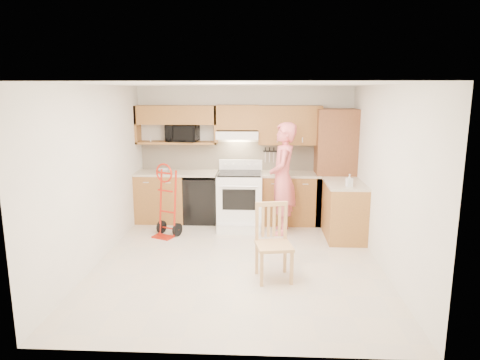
# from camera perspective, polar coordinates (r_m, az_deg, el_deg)

# --- Properties ---
(floor) EXTENTS (4.00, 4.50, 0.02)m
(floor) POSITION_cam_1_polar(r_m,az_deg,el_deg) (6.37, -0.23, -10.75)
(floor) COLOR beige
(floor) RESTS_ON ground
(ceiling) EXTENTS (4.00, 4.50, 0.02)m
(ceiling) POSITION_cam_1_polar(r_m,az_deg,el_deg) (5.89, -0.25, 12.54)
(ceiling) COLOR white
(ceiling) RESTS_ON ground
(wall_back) EXTENTS (4.00, 0.02, 2.50)m
(wall_back) POSITION_cam_1_polar(r_m,az_deg,el_deg) (8.23, 0.61, 3.51)
(wall_back) COLOR white
(wall_back) RESTS_ON ground
(wall_front) EXTENTS (4.00, 0.02, 2.50)m
(wall_front) POSITION_cam_1_polar(r_m,az_deg,el_deg) (3.82, -2.07, -6.21)
(wall_front) COLOR white
(wall_front) RESTS_ON ground
(wall_left) EXTENTS (0.02, 4.50, 2.50)m
(wall_left) POSITION_cam_1_polar(r_m,az_deg,el_deg) (6.43, -18.42, 0.59)
(wall_left) COLOR white
(wall_left) RESTS_ON ground
(wall_right) EXTENTS (0.02, 4.50, 2.50)m
(wall_right) POSITION_cam_1_polar(r_m,az_deg,el_deg) (6.23, 18.55, 0.23)
(wall_right) COLOR white
(wall_right) RESTS_ON ground
(backsplash) EXTENTS (3.92, 0.03, 0.55)m
(backsplash) POSITION_cam_1_polar(r_m,az_deg,el_deg) (8.21, 0.60, 3.14)
(backsplash) COLOR beige
(backsplash) RESTS_ON wall_back
(lower_cab_left) EXTENTS (0.90, 0.60, 0.90)m
(lower_cab_left) POSITION_cam_1_polar(r_m,az_deg,el_deg) (8.29, -10.27, -2.26)
(lower_cab_left) COLOR #A66A2A
(lower_cab_left) RESTS_ON ground
(dishwasher) EXTENTS (0.60, 0.60, 0.85)m
(dishwasher) POSITION_cam_1_polar(r_m,az_deg,el_deg) (8.16, -5.12, -2.52)
(dishwasher) COLOR black
(dishwasher) RESTS_ON ground
(lower_cab_right) EXTENTS (1.14, 0.60, 0.90)m
(lower_cab_right) POSITION_cam_1_polar(r_m,az_deg,el_deg) (8.09, 6.40, -2.48)
(lower_cab_right) COLOR #A66A2A
(lower_cab_right) RESTS_ON ground
(countertop_left) EXTENTS (1.50, 0.63, 0.04)m
(countertop_left) POSITION_cam_1_polar(r_m,az_deg,el_deg) (8.13, -8.33, 0.92)
(countertop_left) COLOR #B8AE98
(countertop_left) RESTS_ON lower_cab_left
(countertop_right) EXTENTS (1.14, 0.63, 0.04)m
(countertop_right) POSITION_cam_1_polar(r_m,az_deg,el_deg) (7.99, 6.48, 0.79)
(countertop_right) COLOR #B8AE98
(countertop_right) RESTS_ON lower_cab_right
(cab_return_right) EXTENTS (0.60, 1.00, 0.90)m
(cab_return_right) POSITION_cam_1_polar(r_m,az_deg,el_deg) (7.43, 13.50, -4.02)
(cab_return_right) COLOR #A66A2A
(cab_return_right) RESTS_ON ground
(countertop_return) EXTENTS (0.63, 1.00, 0.04)m
(countertop_return) POSITION_cam_1_polar(r_m,az_deg,el_deg) (7.32, 13.67, -0.48)
(countertop_return) COLOR #B8AE98
(countertop_return) RESTS_ON cab_return_right
(pantry_tall) EXTENTS (0.70, 0.60, 2.10)m
(pantry_tall) POSITION_cam_1_polar(r_m,az_deg,el_deg) (8.06, 12.33, 1.63)
(pantry_tall) COLOR brown
(pantry_tall) RESTS_ON ground
(upper_cab_left) EXTENTS (1.50, 0.33, 0.34)m
(upper_cab_left) POSITION_cam_1_polar(r_m,az_deg,el_deg) (8.13, -8.36, 8.46)
(upper_cab_left) COLOR #A66A2A
(upper_cab_left) RESTS_ON wall_back
(upper_shelf_mw) EXTENTS (1.50, 0.33, 0.04)m
(upper_shelf_mw) POSITION_cam_1_polar(r_m,az_deg,el_deg) (8.17, -8.26, 4.89)
(upper_shelf_mw) COLOR #A66A2A
(upper_shelf_mw) RESTS_ON wall_back
(upper_cab_center) EXTENTS (0.76, 0.33, 0.44)m
(upper_cab_center) POSITION_cam_1_polar(r_m,az_deg,el_deg) (7.99, -0.30, 8.24)
(upper_cab_center) COLOR #A66A2A
(upper_cab_center) RESTS_ON wall_back
(upper_cab_right) EXTENTS (1.14, 0.33, 0.70)m
(upper_cab_right) POSITION_cam_1_polar(r_m,az_deg,el_deg) (8.01, 6.56, 7.17)
(upper_cab_right) COLOR #A66A2A
(upper_cab_right) RESTS_ON wall_back
(range_hood) EXTENTS (0.76, 0.46, 0.14)m
(range_hood) POSITION_cam_1_polar(r_m,az_deg,el_deg) (7.95, -0.32, 5.98)
(range_hood) COLOR white
(range_hood) RESTS_ON wall_back
(knife_strip) EXTENTS (0.40, 0.05, 0.29)m
(knife_strip) POSITION_cam_1_polar(r_m,az_deg,el_deg) (8.17, 4.46, 3.35)
(knife_strip) COLOR black
(knife_strip) RESTS_ON backsplash
(microwave) EXTENTS (0.61, 0.45, 0.31)m
(microwave) POSITION_cam_1_polar(r_m,az_deg,el_deg) (8.14, -7.56, 6.13)
(microwave) COLOR black
(microwave) RESTS_ON upper_shelf_mw
(range) EXTENTS (0.79, 1.04, 1.17)m
(range) POSITION_cam_1_polar(r_m,az_deg,el_deg) (7.75, -0.04, -2.02)
(range) COLOR white
(range) RESTS_ON ground
(person) EXTENTS (0.51, 0.73, 1.91)m
(person) POSITION_cam_1_polar(r_m,az_deg,el_deg) (7.39, 5.64, 0.17)
(person) COLOR #E46468
(person) RESTS_ON ground
(hand_truck) EXTENTS (0.57, 0.55, 1.13)m
(hand_truck) POSITION_cam_1_polar(r_m,az_deg,el_deg) (7.36, -9.80, -3.12)
(hand_truck) COLOR #B41F0E
(hand_truck) RESTS_ON ground
(dining_chair) EXTENTS (0.52, 0.55, 0.99)m
(dining_chair) POSITION_cam_1_polar(r_m,az_deg,el_deg) (5.66, 4.49, -8.24)
(dining_chair) COLOR tan
(dining_chair) RESTS_ON ground
(soap_bottle) EXTENTS (0.11, 0.11, 0.20)m
(soap_bottle) POSITION_cam_1_polar(r_m,az_deg,el_deg) (7.01, 14.16, -0.05)
(soap_bottle) COLOR white
(soap_bottle) RESTS_ON countertop_return
(bowl) EXTENTS (0.28, 0.28, 0.05)m
(bowl) POSITION_cam_1_polar(r_m,az_deg,el_deg) (8.17, -9.98, 1.25)
(bowl) COLOR white
(bowl) RESTS_ON countertop_left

